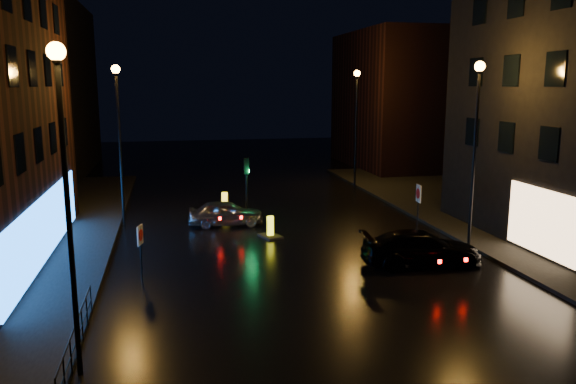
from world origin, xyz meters
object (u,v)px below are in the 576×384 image
at_px(silver_hatchback, 226,213).
at_px(road_sign_left, 140,240).
at_px(traffic_signal, 247,210).
at_px(dark_sedan, 421,248).
at_px(bollard_far, 225,208).
at_px(road_sign_right, 418,198).
at_px(bollard_near, 270,233).

xyz_separation_m(silver_hatchback, road_sign_left, (-4.01, -8.22, 1.01)).
bearing_deg(traffic_signal, silver_hatchback, -139.05).
height_order(dark_sedan, bollard_far, dark_sedan).
bearing_deg(traffic_signal, road_sign_right, -34.91).
relative_size(traffic_signal, road_sign_left, 1.54).
xyz_separation_m(traffic_signal, road_sign_right, (7.70, -5.37, 1.45)).
relative_size(dark_sedan, bollard_far, 3.16).
relative_size(bollard_near, road_sign_right, 0.55).
bearing_deg(bollard_far, traffic_signal, -41.61).
bearing_deg(dark_sedan, silver_hatchback, 46.68).
bearing_deg(traffic_signal, bollard_far, 115.89).
relative_size(traffic_signal, dark_sedan, 0.70).
xyz_separation_m(traffic_signal, bollard_far, (-1.02, 2.11, -0.25)).
bearing_deg(silver_hatchback, bollard_far, -1.96).
height_order(bollard_near, bollard_far, bollard_far).
bearing_deg(dark_sedan, road_sign_left, 95.00).
distance_m(dark_sedan, bollard_far, 13.57).
relative_size(traffic_signal, road_sign_right, 1.33).
height_order(dark_sedan, road_sign_right, road_sign_right).
distance_m(traffic_signal, dark_sedan, 11.24).
bearing_deg(silver_hatchback, road_sign_left, 156.77).
xyz_separation_m(bollard_near, road_sign_right, (7.09, -1.40, 1.72)).
xyz_separation_m(bollard_near, bollard_far, (-1.62, 6.07, 0.02)).
height_order(bollard_near, road_sign_right, road_sign_right).
bearing_deg(road_sign_right, bollard_near, -4.60).
relative_size(silver_hatchback, road_sign_right, 1.52).
distance_m(traffic_signal, road_sign_left, 10.80).
distance_m(bollard_far, road_sign_left, 12.30).
distance_m(bollard_near, bollard_far, 6.29).
relative_size(silver_hatchback, dark_sedan, 0.80).
distance_m(bollard_near, road_sign_right, 7.43).
xyz_separation_m(bollard_far, road_sign_right, (8.72, -7.48, 1.69)).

